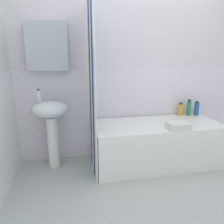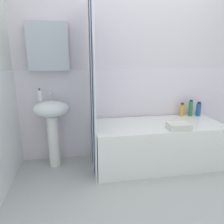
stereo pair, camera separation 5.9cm
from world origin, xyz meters
name	(u,v)px [view 1 (the left image)]	position (x,y,z in m)	size (l,w,h in m)	color
ground_plane	(170,210)	(0.00, 0.00, -0.02)	(4.80, 5.60, 0.04)	#B0B8B2
wall_back_tiled	(128,74)	(-0.07, 1.26, 1.14)	(3.60, 0.18, 2.40)	silver
sink	(51,119)	(-1.10, 1.03, 0.62)	(0.44, 0.34, 0.85)	white
faucet	(50,95)	(-1.10, 1.11, 0.91)	(0.03, 0.12, 0.12)	silver
soap_dispenser	(39,96)	(-1.22, 1.07, 0.91)	(0.05, 0.05, 0.15)	white
bathtub	(156,143)	(0.21, 0.86, 0.27)	(1.61, 0.71, 0.54)	white
shower_curtain	(92,89)	(-0.61, 0.86, 1.00)	(0.01, 0.71, 2.00)	white
conditioner_bottle	(197,109)	(0.92, 1.12, 0.64)	(0.07, 0.07, 0.20)	#26599A
shampoo_bottle	(189,108)	(0.80, 1.13, 0.65)	(0.06, 0.06, 0.23)	#2B7F4F
lotion_bottle	(180,109)	(0.68, 1.15, 0.63)	(0.06, 0.06, 0.19)	gold
towel_folded	(178,126)	(0.36, 0.62, 0.58)	(0.25, 0.19, 0.07)	silver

